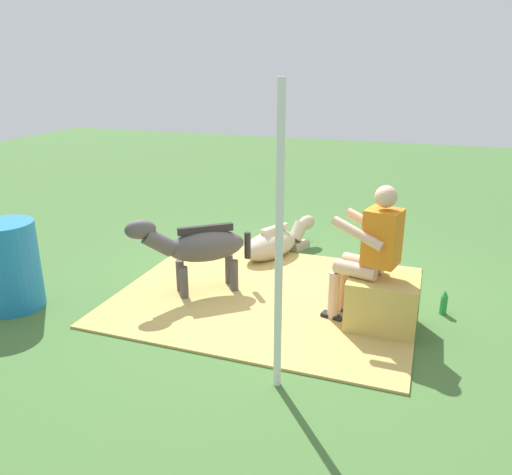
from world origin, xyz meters
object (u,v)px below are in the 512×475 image
pony_lying (275,243)px  person_seated (369,249)px  water_barrel (10,266)px  pony_standing (198,247)px  tent_pole_left (279,247)px  soda_bottle (444,303)px  hay_bale (382,303)px

pony_lying → person_seated: bearing=133.3°
water_barrel → pony_standing: bearing=-150.8°
person_seated → pony_lying: person_seated is taller
person_seated → tent_pole_left: 1.38m
pony_standing → pony_lying: size_ratio=0.85×
pony_lying → soda_bottle: (-2.08, 0.97, -0.07)m
soda_bottle → tent_pole_left: (1.24, 1.69, 1.03)m
pony_lying → water_barrel: water_barrel is taller
person_seated → water_barrel: person_seated is taller
hay_bale → pony_standing: (1.97, -0.12, 0.29)m
pony_standing → tent_pole_left: size_ratio=0.49×
tent_pole_left → pony_lying: bearing=-72.4°
hay_bale → soda_bottle: hay_bale is taller
person_seated → soda_bottle: person_seated is taller
pony_standing → water_barrel: size_ratio=1.24×
tent_pole_left → water_barrel: bearing=-7.4°
tent_pole_left → person_seated: bearing=-112.3°
hay_bale → soda_bottle: bearing=-139.2°
pony_lying → tent_pole_left: bearing=107.6°
pony_lying → pony_standing: bearing=71.3°
hay_bale → tent_pole_left: tent_pole_left is taller
soda_bottle → water_barrel: 4.41m
pony_standing → water_barrel: water_barrel is taller
hay_bale → pony_lying: size_ratio=0.49×
pony_lying → water_barrel: size_ratio=1.45×
person_seated → tent_pole_left: size_ratio=0.60×
soda_bottle → water_barrel: (4.20, 1.31, 0.33)m
pony_standing → tent_pole_left: bearing=134.6°
pony_standing → water_barrel: 1.91m
hay_bale → pony_standing: bearing=-3.4°
person_seated → pony_lying: bearing=-46.7°
hay_bale → water_barrel: size_ratio=0.71×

